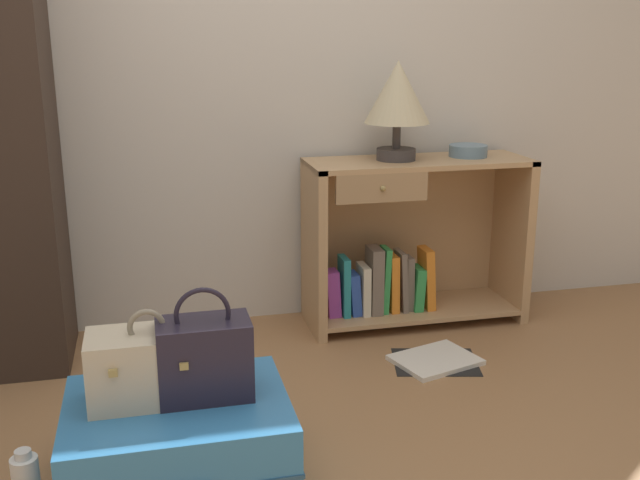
{
  "coord_description": "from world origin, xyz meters",
  "views": [
    {
      "loc": [
        -0.33,
        -1.78,
        1.28
      ],
      "look_at": [
        0.27,
        0.76,
        0.55
      ],
      "focal_mm": 41.75,
      "sensor_mm": 36.0,
      "label": 1
    }
  ],
  "objects": [
    {
      "name": "handbag",
      "position": [
        -0.2,
        0.19,
        0.39
      ],
      "size": [
        0.26,
        0.15,
        0.33
      ],
      "color": "#231E2D",
      "rests_on": "suitcase_large"
    },
    {
      "name": "bowl",
      "position": [
        1.07,
        1.27,
        0.77
      ],
      "size": [
        0.17,
        0.17,
        0.05
      ],
      "primitive_type": "cylinder",
      "color": "slate",
      "rests_on": "bookshelf"
    },
    {
      "name": "train_case",
      "position": [
        -0.36,
        0.2,
        0.37
      ],
      "size": [
        0.34,
        0.19,
        0.27
      ],
      "color": "beige",
      "rests_on": "suitcase_large"
    },
    {
      "name": "table_lamp",
      "position": [
        0.73,
        1.26,
        1.02
      ],
      "size": [
        0.28,
        0.28,
        0.42
      ],
      "color": "#3D3838",
      "rests_on": "bookshelf"
    },
    {
      "name": "open_book_on_floor",
      "position": [
        0.76,
        0.78,
        0.01
      ],
      "size": [
        0.39,
        0.33,
        0.02
      ],
      "color": "white",
      "rests_on": "ground_plane"
    },
    {
      "name": "suitcase_large",
      "position": [
        -0.29,
        0.17,
        0.13
      ],
      "size": [
        0.64,
        0.52,
        0.27
      ],
      "color": "teal",
      "rests_on": "ground_plane"
    },
    {
      "name": "bookshelf",
      "position": [
        0.79,
        1.26,
        0.35
      ],
      "size": [
        0.98,
        0.37,
        0.75
      ],
      "color": "tan",
      "rests_on": "ground_plane"
    },
    {
      "name": "back_wall",
      "position": [
        0.0,
        1.5,
        1.3
      ],
      "size": [
        6.4,
        0.1,
        2.6
      ],
      "primitive_type": "cube",
      "color": "beige",
      "rests_on": "ground_plane"
    }
  ]
}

